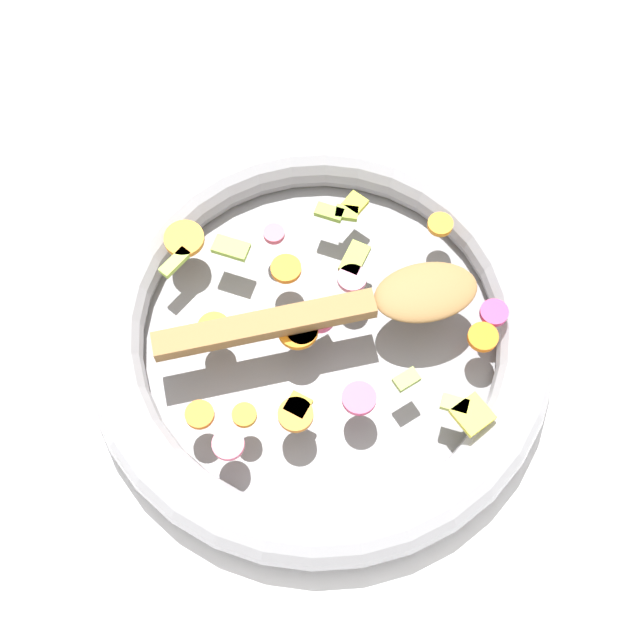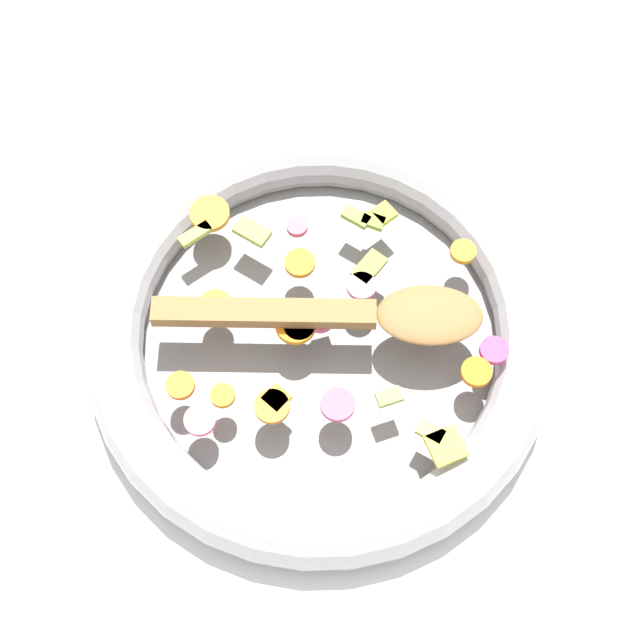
{
  "view_description": "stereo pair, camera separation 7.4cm",
  "coord_description": "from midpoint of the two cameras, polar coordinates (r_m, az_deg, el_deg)",
  "views": [
    {
      "loc": [
        -0.31,
        -0.07,
        0.74
      ],
      "look_at": [
        0.0,
        0.0,
        0.05
      ],
      "focal_mm": 50.0,
      "sensor_mm": 36.0,
      "label": 1
    },
    {
      "loc": [
        -0.28,
        -0.14,
        0.74
      ],
      "look_at": [
        0.0,
        0.0,
        0.05
      ],
      "focal_mm": 50.0,
      "sensor_mm": 36.0,
      "label": 2
    }
  ],
  "objects": [
    {
      "name": "chopped_vegetables",
      "position": [
        0.76,
        -3.13,
        -0.32
      ],
      "size": [
        0.27,
        0.32,
        0.01
      ],
      "color": "orange",
      "rests_on": "skillet"
    },
    {
      "name": "wooden_spoon",
      "position": [
        0.75,
        -0.62,
        0.55
      ],
      "size": [
        0.16,
        0.27,
        0.01
      ],
      "color": "olive",
      "rests_on": "chopped_vegetables"
    },
    {
      "name": "ground_plane",
      "position": [
        0.8,
        -2.61,
        -1.75
      ],
      "size": [
        4.0,
        4.0,
        0.0
      ],
      "primitive_type": "plane",
      "color": "silver"
    },
    {
      "name": "skillet",
      "position": [
        0.78,
        -2.67,
        -1.13
      ],
      "size": [
        0.41,
        0.41,
        0.05
      ],
      "color": "slate",
      "rests_on": "ground_plane"
    }
  ]
}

